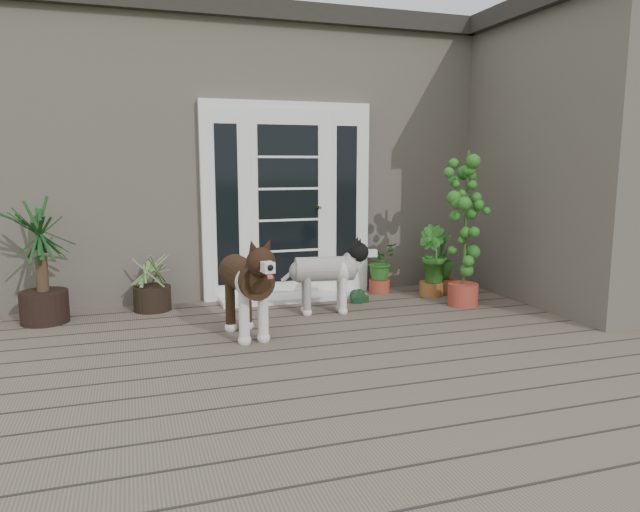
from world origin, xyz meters
name	(u,v)px	position (x,y,z in m)	size (l,w,h in m)	color
deck	(385,360)	(0.00, 0.40, 0.06)	(6.20, 4.60, 0.12)	#6B5B4C
house_main	(264,167)	(0.00, 4.65, 1.55)	(7.40, 4.00, 3.10)	#665E54
roof_main	(262,48)	(0.00, 4.65, 3.20)	(7.60, 4.20, 0.20)	#2D2826
house_wing	(589,169)	(2.90, 1.50, 1.55)	(1.60, 2.40, 3.10)	#665E54
roof_wing	(601,9)	(2.90, 1.50, 3.20)	(1.80, 2.60, 0.20)	#2D2826
door_unit	(288,201)	(-0.20, 2.60, 1.19)	(1.90, 0.14, 2.15)	white
door_step	(293,297)	(-0.20, 2.40, 0.14)	(1.60, 0.40, 0.05)	white
brindle_dog	(246,293)	(-0.96, 1.19, 0.51)	(0.40, 0.93, 0.78)	#3B2415
white_dog	(325,281)	(-0.06, 1.74, 0.45)	(0.34, 0.79, 0.66)	silver
spider_plant	(151,278)	(-1.69, 2.39, 0.45)	(0.62, 0.62, 0.67)	#94A566
yucca	(41,260)	(-2.68, 2.22, 0.72)	(0.83, 0.83, 1.19)	black
herb_a	(380,272)	(0.84, 2.40, 0.37)	(0.39, 0.39, 0.50)	#1F5F1B
herb_b	(432,270)	(1.34, 2.09, 0.41)	(0.39, 0.39, 0.58)	#215819
herb_c	(441,269)	(1.53, 2.22, 0.39)	(0.35, 0.35, 0.54)	#204F16
sapling	(466,227)	(1.43, 1.57, 0.96)	(0.49, 0.49, 1.68)	#1C611B
clog_left	(362,296)	(0.50, 2.12, 0.16)	(0.14, 0.29, 0.09)	#143315
clog_right	(356,297)	(0.43, 2.10, 0.17)	(0.14, 0.30, 0.09)	#14331D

